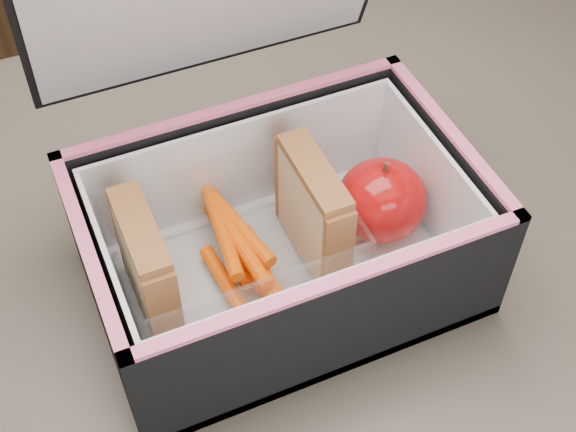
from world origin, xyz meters
The scene contains 8 objects.
kitchen_table centered at (0.00, 0.00, 0.66)m, with size 1.20×0.80×0.75m.
lunch_bag centered at (-0.03, 0.02, 0.81)m, with size 0.29×0.26×0.28m.
plastic_tub centered at (-0.07, 0.03, 0.80)m, with size 0.17×0.12×0.07m, color white, non-canonical shape.
sandwich_left centered at (-0.13, 0.03, 0.81)m, with size 0.02×0.08×0.09m.
sandwich_right centered at (0.00, 0.03, 0.81)m, with size 0.02×0.09×0.10m.
carrot_sticks centered at (-0.06, 0.03, 0.78)m, with size 0.05×0.15×0.03m.
paper_napkin centered at (0.05, 0.03, 0.77)m, with size 0.08×0.08×0.01m, color white.
red_apple centered at (0.06, 0.02, 0.80)m, with size 0.08×0.08×0.08m.
Camera 1 is at (-0.18, -0.34, 1.27)m, focal length 50.00 mm.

